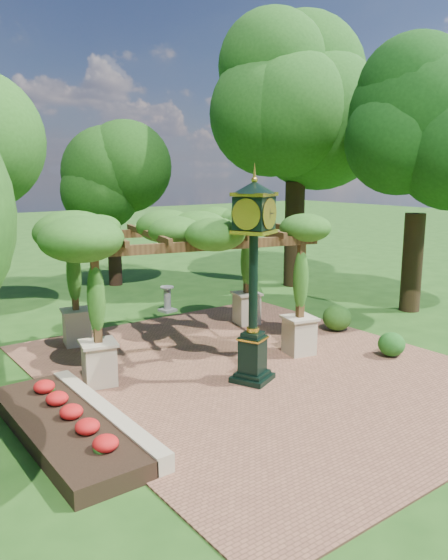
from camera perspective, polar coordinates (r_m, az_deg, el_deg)
ground at (r=14.01m, az=6.23°, el=-10.50°), size 120.00×120.00×0.00m
brick_plaza at (r=14.70m, az=3.55°, el=-9.30°), size 10.00×12.00×0.04m
border_wall at (r=11.96m, az=-12.37°, el=-13.66°), size 0.35×5.00×0.40m
flower_bed at (r=11.67m, az=-16.52°, el=-14.64°), size 1.50×5.00×0.36m
pedestal_clock at (r=13.11m, az=3.12°, el=1.70°), size 1.30×1.30×5.03m
pergola at (r=15.53m, az=-4.23°, el=4.70°), size 7.35×5.49×4.16m
sundial at (r=20.52m, az=-5.94°, el=-2.15°), size 0.60×0.60×0.96m
shrub_front at (r=16.22m, az=17.10°, el=-6.44°), size 0.98×0.98×0.68m
shrub_mid at (r=18.29m, az=11.73°, el=-3.88°), size 1.10×1.10×0.84m
shrub_back at (r=21.65m, az=2.98°, el=-1.40°), size 1.01×1.01×0.74m
tree_north at (r=25.19m, az=-11.66°, el=10.29°), size 3.63×3.63×7.03m
tree_east_far at (r=24.99m, az=7.70°, el=18.51°), size 5.90×5.90×12.14m
tree_east_near at (r=21.24m, az=19.91°, el=14.19°), size 4.81×4.81×9.44m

